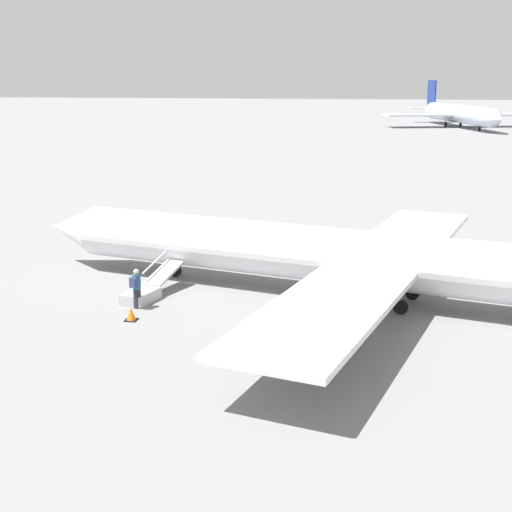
{
  "coord_description": "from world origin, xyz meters",
  "views": [
    {
      "loc": [
        -1.29,
        30.82,
        9.68
      ],
      "look_at": [
        4.16,
        -0.25,
        1.74
      ],
      "focal_mm": 50.0,
      "sensor_mm": 36.0,
      "label": 1
    }
  ],
  "objects_px": {
    "airplane_far_center": "(458,114)",
    "passenger": "(136,286)",
    "airplane_main": "(368,259)",
    "boarding_stairs": "(145,291)"
  },
  "relations": [
    {
      "from": "airplane_main",
      "to": "passenger",
      "type": "relative_size",
      "value": 18.86
    },
    {
      "from": "boarding_stairs",
      "to": "passenger",
      "type": "height_order",
      "value": "passenger"
    },
    {
      "from": "airplane_main",
      "to": "airplane_far_center",
      "type": "distance_m",
      "value": 118.04
    },
    {
      "from": "airplane_main",
      "to": "boarding_stairs",
      "type": "bearing_deg",
      "value": 22.49
    },
    {
      "from": "airplane_main",
      "to": "boarding_stairs",
      "type": "height_order",
      "value": "airplane_main"
    },
    {
      "from": "airplane_far_center",
      "to": "passenger",
      "type": "xyz_separation_m",
      "value": [
        24.68,
        119.77,
        -1.68
      ]
    },
    {
      "from": "airplane_far_center",
      "to": "airplane_main",
      "type": "bearing_deg",
      "value": -23.21
    },
    {
      "from": "airplane_main",
      "to": "boarding_stairs",
      "type": "relative_size",
      "value": 7.93
    },
    {
      "from": "passenger",
      "to": "airplane_main",
      "type": "bearing_deg",
      "value": -60.17
    },
    {
      "from": "airplane_main",
      "to": "airplane_far_center",
      "type": "xyz_separation_m",
      "value": [
        -14.94,
        -117.09,
        0.74
      ]
    }
  ]
}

